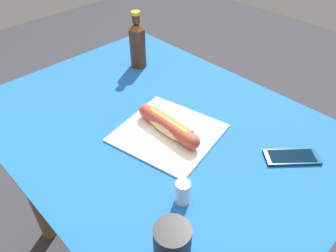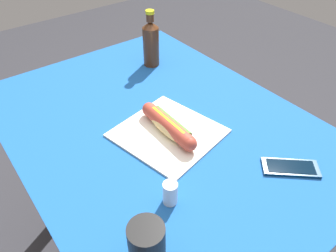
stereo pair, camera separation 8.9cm
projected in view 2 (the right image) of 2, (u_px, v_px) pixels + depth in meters
name	position (u px, v px, depth m)	size (l,w,h in m)	color
dining_table	(160.00, 157.00, 1.11)	(1.12, 0.84, 0.77)	brown
paper_wrapper	(168.00, 133.00, 0.98)	(0.28, 0.27, 0.01)	silver
hot_dog	(168.00, 126.00, 0.96)	(0.24, 0.05, 0.05)	#E5BC75
cell_phone	(290.00, 168.00, 0.87)	(0.14, 0.15, 0.01)	#0A2D4C
soda_bottle	(151.00, 42.00, 1.25)	(0.06, 0.06, 0.22)	#4C2814
drinking_cup	(147.00, 247.00, 0.63)	(0.07, 0.07, 0.12)	black
salt_shaker	(170.00, 193.00, 0.77)	(0.04, 0.04, 0.06)	silver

